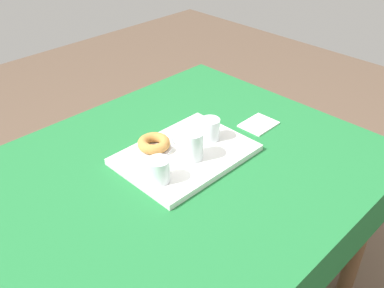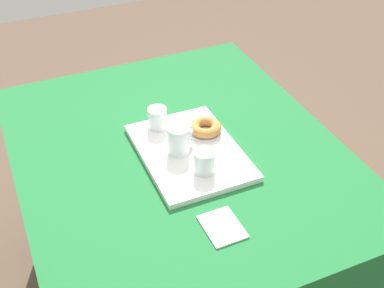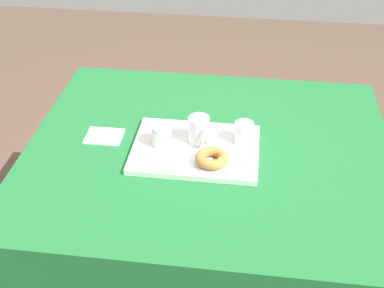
# 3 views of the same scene
# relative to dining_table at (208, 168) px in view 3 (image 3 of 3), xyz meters

# --- Properties ---
(ground_plane) EXTENTS (6.00, 6.00, 0.00)m
(ground_plane) POSITION_rel_dining_table_xyz_m (0.00, 0.00, -0.65)
(ground_plane) COLOR brown
(dining_table) EXTENTS (1.27, 1.05, 0.73)m
(dining_table) POSITION_rel_dining_table_xyz_m (0.00, 0.00, 0.00)
(dining_table) COLOR #1E6B33
(dining_table) RESTS_ON ground
(serving_tray) EXTENTS (0.43, 0.31, 0.02)m
(serving_tray) POSITION_rel_dining_table_xyz_m (0.04, 0.03, 0.10)
(serving_tray) COLOR white
(serving_tray) RESTS_ON dining_table
(tea_mug_left) EXTENTS (0.08, 0.11, 0.10)m
(tea_mug_left) POSITION_rel_dining_table_xyz_m (0.03, -0.01, 0.15)
(tea_mug_left) COLOR white
(tea_mug_left) RESTS_ON serving_tray
(water_glass_near) EXTENTS (0.07, 0.07, 0.08)m
(water_glass_near) POSITION_rel_dining_table_xyz_m (-0.12, -0.03, 0.14)
(water_glass_near) COLOR white
(water_glass_near) RESTS_ON serving_tray
(water_glass_far) EXTENTS (0.07, 0.07, 0.08)m
(water_glass_far) POSITION_rel_dining_table_xyz_m (0.16, 0.02, 0.14)
(water_glass_far) COLOR white
(water_glass_far) RESTS_ON serving_tray
(donut_plate_left) EXTENTS (0.11, 0.11, 0.01)m
(donut_plate_left) POSITION_rel_dining_table_xyz_m (-0.02, 0.11, 0.11)
(donut_plate_left) COLOR silver
(donut_plate_left) RESTS_ON serving_tray
(sugar_donut_left) EXTENTS (0.11, 0.11, 0.03)m
(sugar_donut_left) POSITION_rel_dining_table_xyz_m (-0.02, 0.11, 0.13)
(sugar_donut_left) COLOR #BC7F3D
(sugar_donut_left) RESTS_ON donut_plate_left
(paper_napkin) EXTENTS (0.13, 0.10, 0.01)m
(paper_napkin) POSITION_rel_dining_table_xyz_m (0.38, -0.02, 0.09)
(paper_napkin) COLOR white
(paper_napkin) RESTS_ON dining_table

